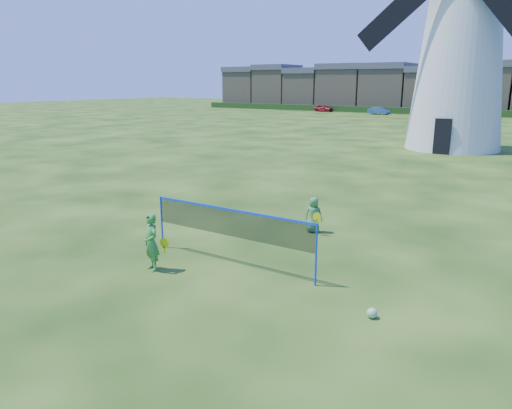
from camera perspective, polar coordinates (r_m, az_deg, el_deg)
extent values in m
plane|color=black|center=(13.21, -1.93, -6.65)|extent=(220.00, 220.00, 0.00)
cube|color=black|center=(34.92, 21.37, 7.57)|extent=(1.10, 0.13, 2.41)
cube|color=black|center=(35.40, 22.25, 14.53)|extent=(0.77, 0.13, 0.99)
cube|color=black|center=(36.16, 22.99, 20.03)|extent=(0.66, 0.13, 0.88)
cube|color=black|center=(36.56, 17.56, 21.95)|extent=(6.86, 0.11, 6.11)
cube|color=black|center=(35.25, 27.55, 20.50)|extent=(6.11, 0.11, 6.86)
cylinder|color=blue|center=(14.22, -11.20, -2.10)|extent=(0.05, 0.05, 1.55)
cylinder|color=blue|center=(11.44, 7.19, -6.01)|extent=(0.05, 0.05, 1.55)
cube|color=black|center=(12.55, -3.05, -2.26)|extent=(5.00, 0.02, 0.70)
cube|color=blue|center=(12.45, -3.07, -0.63)|extent=(5.00, 0.02, 0.06)
imported|color=#398F39|center=(12.58, -12.40, -4.44)|extent=(0.65, 0.54, 1.51)
cylinder|color=#FFF70D|center=(12.51, -10.90, -4.55)|extent=(0.28, 0.02, 0.28)
cube|color=#FFF70D|center=(12.57, -10.87, -5.28)|extent=(0.03, 0.02, 0.20)
imported|color=#42894B|center=(15.55, 6.91, -1.23)|extent=(0.63, 0.47, 1.17)
cylinder|color=#FFF70D|center=(15.26, 7.28, -1.48)|extent=(0.28, 0.02, 0.28)
cube|color=#FFF70D|center=(15.31, 7.26, -2.10)|extent=(0.03, 0.02, 0.20)
sphere|color=green|center=(10.40, 13.70, -12.49)|extent=(0.22, 0.22, 0.22)
cube|color=gray|center=(99.23, -1.02, 13.56)|extent=(6.72, 8.00, 6.76)
cube|color=#4C4C54|center=(99.26, -1.03, 15.80)|extent=(7.02, 8.40, 1.00)
cube|color=gray|center=(95.52, 2.50, 13.61)|extent=(6.49, 8.00, 7.06)
cube|color=#4C4C54|center=(95.56, 2.53, 16.03)|extent=(6.79, 8.40, 1.00)
cube|color=gray|center=(92.28, 6.17, 13.30)|extent=(6.30, 8.00, 6.36)
cube|color=#4C4C54|center=(92.30, 6.24, 15.58)|extent=(6.60, 8.40, 1.00)
cube|color=gray|center=(89.19, 10.46, 13.31)|extent=(7.67, 8.00, 6.97)
cube|color=#4C4C54|center=(89.22, 10.58, 15.87)|extent=(7.97, 8.40, 1.00)
cube|color=gray|center=(86.43, 15.36, 13.01)|extent=(7.39, 8.00, 6.93)
cube|color=#4C4C54|center=(86.46, 15.54, 15.63)|extent=(7.69, 8.40, 1.00)
cube|color=gray|center=(84.37, 20.35, 12.40)|extent=(7.20, 8.00, 6.29)
cube|color=#4C4C54|center=(84.38, 20.57, 14.87)|extent=(7.50, 8.40, 1.00)
cube|color=gray|center=(82.92, 25.66, 12.09)|extent=(7.63, 8.00, 6.90)
cube|color=#4C4C54|center=(82.96, 25.96, 14.80)|extent=(7.93, 8.40, 1.00)
cube|color=#193814|center=(81.57, 12.47, 11.04)|extent=(62.00, 0.80, 1.00)
imported|color=maroon|center=(82.81, 8.08, 11.33)|extent=(3.53, 1.81, 1.15)
imported|color=navy|center=(76.68, 14.50, 10.79)|extent=(3.68, 2.05, 1.15)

